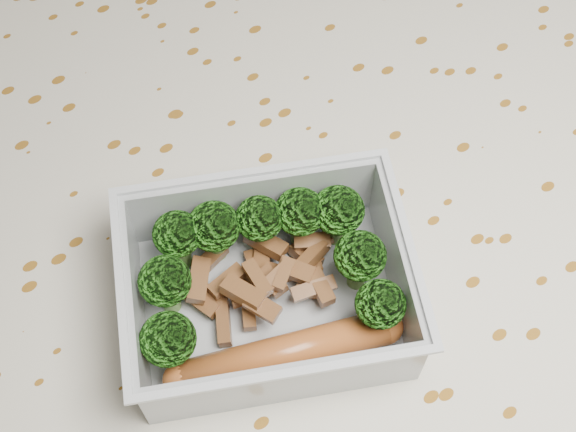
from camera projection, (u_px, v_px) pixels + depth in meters
dining_table at (289, 306)px, 0.57m from camera, size 1.40×0.90×0.75m
tablecloth at (289, 275)px, 0.53m from camera, size 1.46×0.96×0.19m
lunch_container at (268, 293)px, 0.46m from camera, size 0.20×0.18×0.06m
broccoli_florets at (262, 254)px, 0.45m from camera, size 0.15×0.13×0.05m
meat_pile at (263, 277)px, 0.47m from camera, size 0.10×0.07×0.03m
sausage at (285, 353)px, 0.45m from camera, size 0.13×0.06×0.02m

